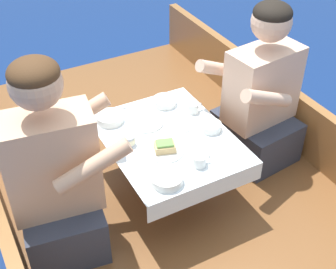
% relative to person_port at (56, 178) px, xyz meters
% --- Properties ---
extents(ground_plane, '(60.00, 60.00, 0.00)m').
position_rel_person_port_xyz_m(ground_plane, '(0.61, 0.00, -0.72)').
color(ground_plane, navy).
extents(boat_deck, '(1.83, 3.29, 0.30)m').
position_rel_person_port_xyz_m(boat_deck, '(0.61, 0.00, -0.57)').
color(boat_deck, brown).
rests_on(boat_deck, ground_plane).
extents(gunwale_port, '(0.06, 3.29, 0.35)m').
position_rel_person_port_xyz_m(gunwale_port, '(-0.28, 0.00, -0.24)').
color(gunwale_port, '#936033').
rests_on(gunwale_port, boat_deck).
extents(gunwale_starboard, '(0.06, 3.29, 0.35)m').
position_rel_person_port_xyz_m(gunwale_starboard, '(1.50, 0.00, -0.24)').
color(gunwale_starboard, '#936033').
rests_on(gunwale_starboard, boat_deck).
extents(cockpit_table, '(0.62, 0.77, 0.37)m').
position_rel_person_port_xyz_m(cockpit_table, '(0.61, 0.07, -0.09)').
color(cockpit_table, '#B2B2B7').
rests_on(cockpit_table, boat_deck).
extents(person_port, '(0.56, 0.50, 1.01)m').
position_rel_person_port_xyz_m(person_port, '(0.00, 0.00, 0.00)').
color(person_port, '#333847').
rests_on(person_port, boat_deck).
extents(person_starboard, '(0.56, 0.49, 0.96)m').
position_rel_person_port_xyz_m(person_starboard, '(1.22, 0.11, -0.02)').
color(person_starboard, '#333847').
rests_on(person_starboard, boat_deck).
extents(plate_sandwich, '(0.19, 0.19, 0.01)m').
position_rel_person_port_xyz_m(plate_sandwich, '(0.54, -0.02, -0.04)').
color(plate_sandwich, silver).
rests_on(plate_sandwich, cockpit_table).
extents(plate_bread, '(0.18, 0.18, 0.01)m').
position_rel_person_port_xyz_m(plate_bread, '(0.57, 0.24, -0.04)').
color(plate_bread, silver).
rests_on(plate_bread, cockpit_table).
extents(sandwich, '(0.12, 0.10, 0.05)m').
position_rel_person_port_xyz_m(sandwich, '(0.54, -0.02, -0.02)').
color(sandwich, tan).
rests_on(sandwich, plate_sandwich).
extents(bowl_port_near, '(0.15, 0.15, 0.04)m').
position_rel_person_port_xyz_m(bowl_port_near, '(0.45, -0.22, -0.03)').
color(bowl_port_near, silver).
rests_on(bowl_port_near, cockpit_table).
extents(bowl_starboard_near, '(0.11, 0.11, 0.04)m').
position_rel_person_port_xyz_m(bowl_starboard_near, '(0.84, 0.03, -0.03)').
color(bowl_starboard_near, silver).
rests_on(bowl_starboard_near, cockpit_table).
extents(bowl_center_far, '(0.15, 0.15, 0.04)m').
position_rel_person_port_xyz_m(bowl_center_far, '(0.40, 0.35, -0.03)').
color(bowl_center_far, silver).
rests_on(bowl_center_far, cockpit_table).
extents(bowl_port_far, '(0.13, 0.13, 0.04)m').
position_rel_person_port_xyz_m(bowl_port_far, '(0.74, 0.35, -0.03)').
color(bowl_port_far, silver).
rests_on(bowl_port_far, cockpit_table).
extents(coffee_cup_port, '(0.09, 0.07, 0.05)m').
position_rel_person_port_xyz_m(coffee_cup_port, '(0.64, -0.19, -0.02)').
color(coffee_cup_port, silver).
rests_on(coffee_cup_port, cockpit_table).
extents(coffee_cup_starboard, '(0.09, 0.06, 0.06)m').
position_rel_person_port_xyz_m(coffee_cup_starboard, '(0.84, 0.21, -0.02)').
color(coffee_cup_starboard, silver).
rests_on(coffee_cup_starboard, cockpit_table).
extents(tin_can, '(0.07, 0.07, 0.05)m').
position_rel_person_port_xyz_m(tin_can, '(0.41, 0.12, -0.02)').
color(tin_can, silver).
rests_on(tin_can, cockpit_table).
extents(utensil_spoon_port, '(0.17, 0.07, 0.01)m').
position_rel_person_port_xyz_m(utensil_spoon_port, '(0.56, 0.42, -0.04)').
color(utensil_spoon_port, silver).
rests_on(utensil_spoon_port, cockpit_table).
extents(utensil_knife_port, '(0.07, 0.16, 0.00)m').
position_rel_person_port_xyz_m(utensil_knife_port, '(0.75, 0.16, -0.05)').
color(utensil_knife_port, silver).
rests_on(utensil_knife_port, cockpit_table).
extents(utensil_knife_starboard, '(0.17, 0.03, 0.00)m').
position_rel_person_port_xyz_m(utensil_knife_starboard, '(0.74, 0.07, -0.05)').
color(utensil_knife_starboard, silver).
rests_on(utensil_knife_starboard, cockpit_table).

